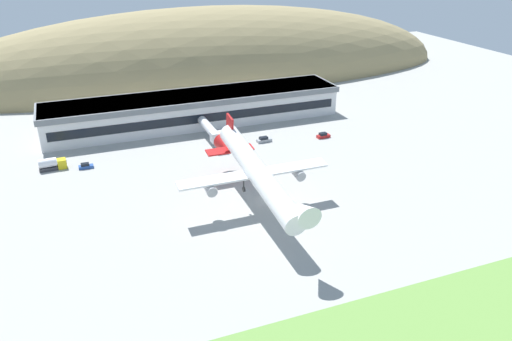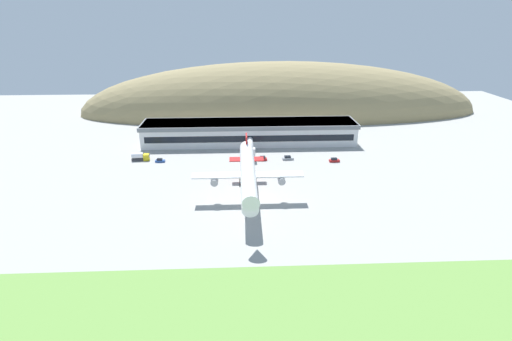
{
  "view_description": "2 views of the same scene",
  "coord_description": "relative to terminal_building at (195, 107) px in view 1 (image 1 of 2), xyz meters",
  "views": [
    {
      "loc": [
        -39.95,
        -93.78,
        55.64
      ],
      "look_at": [
        -3.7,
        -0.4,
        8.58
      ],
      "focal_mm": 35.0,
      "sensor_mm": 36.0,
      "label": 1
    },
    {
      "loc": [
        -7.56,
        -115.8,
        55.57
      ],
      "look_at": [
        -2.32,
        -5.72,
        11.61
      ],
      "focal_mm": 28.0,
      "sensor_mm": 36.0,
      "label": 2
    }
  ],
  "objects": [
    {
      "name": "cargo_airplane",
      "position": [
        -2.4,
        -60.58,
        3.97
      ],
      "size": [
        34.47,
        50.5,
        12.16
      ],
      "color": "white"
    },
    {
      "name": "service_car_0",
      "position": [
        4.4,
        -23.42,
        -4.87
      ],
      "size": [
        3.76,
        2.17,
        1.67
      ],
      "color": "#B21E1E",
      "rests_on": "ground_plane"
    },
    {
      "name": "service_car_2",
      "position": [
        14.7,
        -23.15,
        -4.9
      ],
      "size": [
        4.63,
        2.01,
        1.6
      ],
      "color": "#999EA3",
      "rests_on": "ground_plane"
    },
    {
      "name": "service_car_1",
      "position": [
        -36.37,
        -23.46,
        -4.96
      ],
      "size": [
        3.81,
        1.7,
        1.45
      ],
      "color": "#264C99",
      "rests_on": "ground_plane"
    },
    {
      "name": "jetway_0",
      "position": [
        -0.24,
        -17.93,
        -1.57
      ],
      "size": [
        3.38,
        17.26,
        5.43
      ],
      "color": "silver",
      "rests_on": "ground_plane"
    },
    {
      "name": "traffic_cone_0",
      "position": [
        -13.57,
        -45.14,
        -5.28
      ],
      "size": [
        0.52,
        0.52,
        0.58
      ],
      "color": "orange",
      "rests_on": "ground_plane"
    },
    {
      "name": "terminal_building",
      "position": [
        0.0,
        0.0,
        0.0
      ],
      "size": [
        95.71,
        17.97,
        9.81
      ],
      "color": "silver",
      "rests_on": "ground_plane"
    },
    {
      "name": "ground_plane",
      "position": [
        2.24,
        -57.76,
        -5.56
      ],
      "size": [
        353.7,
        353.7,
        0.0
      ],
      "primitive_type": "plane",
      "color": "#9E9E99"
    },
    {
      "name": "service_car_3",
      "position": [
        32.84,
        -26.54,
        -4.89
      ],
      "size": [
        4.15,
        1.84,
        1.61
      ],
      "color": "#B21E1E",
      "rests_on": "ground_plane"
    },
    {
      "name": "hill_backdrop",
      "position": [
        20.07,
        56.99,
        -5.56
      ],
      "size": [
        231.34,
        64.2,
        59.04
      ],
      "primitive_type": "ellipsoid",
      "color": "#8E7F56",
      "rests_on": "ground_plane"
    },
    {
      "name": "fuel_truck",
      "position": [
        -44.58,
        -21.08,
        -4.04
      ],
      "size": [
        7.05,
        2.79,
        3.26
      ],
      "color": "gold",
      "rests_on": "ground_plane"
    }
  ]
}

